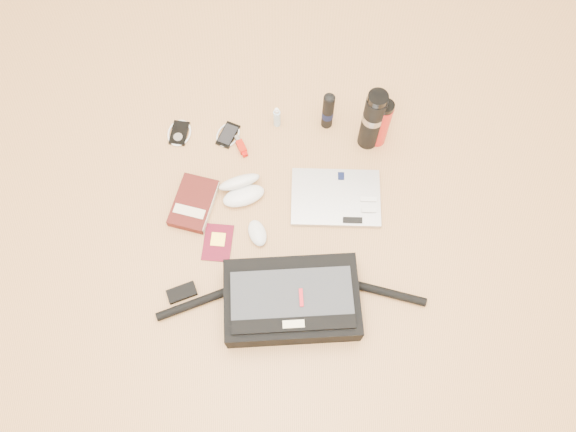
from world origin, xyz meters
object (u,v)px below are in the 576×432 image
(messenger_bag, at_px, (291,301))
(thermos_red, at_px, (381,123))
(book, at_px, (194,203))
(thermos_black, at_px, (372,120))
(laptop, at_px, (336,198))

(messenger_bag, relative_size, thermos_red, 3.85)
(book, bearing_deg, messenger_bag, -31.80)
(messenger_bag, relative_size, thermos_black, 3.09)
(thermos_black, bearing_deg, book, -157.57)
(messenger_bag, relative_size, laptop, 2.77)
(laptop, xyz_separation_m, thermos_black, (0.13, 0.25, 0.14))
(laptop, xyz_separation_m, book, (-0.52, -0.02, 0.01))
(laptop, relative_size, book, 1.42)
(book, xyz_separation_m, thermos_red, (0.69, 0.27, 0.10))
(laptop, distance_m, thermos_black, 0.31)
(messenger_bag, xyz_separation_m, book, (-0.35, 0.37, -0.04))
(book, xyz_separation_m, thermos_black, (0.65, 0.27, 0.13))
(laptop, bearing_deg, messenger_bag, -111.30)
(laptop, relative_size, thermos_black, 1.12)
(messenger_bag, xyz_separation_m, thermos_black, (0.30, 0.64, 0.09))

